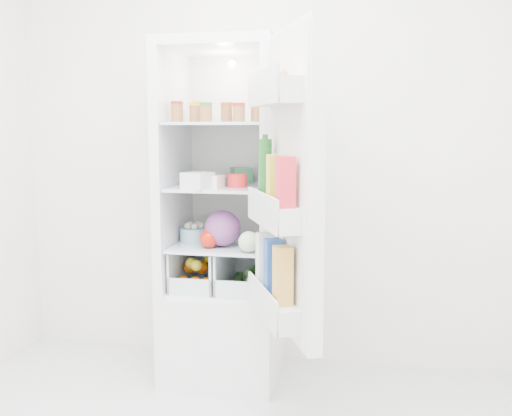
% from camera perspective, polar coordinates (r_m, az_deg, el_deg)
% --- Properties ---
extents(room_walls, '(3.02, 3.02, 2.61)m').
position_cam_1_polar(room_walls, '(1.83, -6.74, 15.29)').
color(room_walls, silver).
rests_on(room_walls, ground).
extents(refrigerator, '(0.60, 0.60, 1.80)m').
position_cam_1_polar(refrigerator, '(3.15, -3.01, -4.72)').
color(refrigerator, silver).
rests_on(refrigerator, ground).
extents(shelf_low, '(0.49, 0.53, 0.01)m').
position_cam_1_polar(shelf_low, '(3.07, -3.30, -3.61)').
color(shelf_low, silver).
rests_on(shelf_low, refrigerator).
extents(shelf_mid, '(0.49, 0.53, 0.02)m').
position_cam_1_polar(shelf_mid, '(3.03, -3.35, 2.15)').
color(shelf_mid, silver).
rests_on(shelf_mid, refrigerator).
extents(shelf_top, '(0.49, 0.53, 0.02)m').
position_cam_1_polar(shelf_top, '(3.01, -3.40, 8.41)').
color(shelf_top, silver).
rests_on(shelf_top, refrigerator).
extents(crisper_left, '(0.23, 0.46, 0.22)m').
position_cam_1_polar(crisper_left, '(3.13, -5.46, -5.85)').
color(crisper_left, silver).
rests_on(crisper_left, refrigerator).
extents(crisper_right, '(0.23, 0.46, 0.22)m').
position_cam_1_polar(crisper_right, '(3.07, -1.05, -6.08)').
color(crisper_right, silver).
rests_on(crisper_right, refrigerator).
extents(condiment_jars, '(0.46, 0.32, 0.08)m').
position_cam_1_polar(condiment_jars, '(2.94, -4.25, 9.39)').
color(condiment_jars, '#B21919').
rests_on(condiment_jars, shelf_top).
extents(squeeze_bottle, '(0.06, 0.06, 0.18)m').
position_cam_1_polar(squeeze_bottle, '(2.92, 0.50, 10.35)').
color(squeeze_bottle, silver).
rests_on(squeeze_bottle, shelf_top).
extents(tub_white, '(0.16, 0.16, 0.08)m').
position_cam_1_polar(tub_white, '(2.85, -5.85, 2.75)').
color(tub_white, silver).
rests_on(tub_white, shelf_mid).
extents(tub_cream, '(0.12, 0.12, 0.06)m').
position_cam_1_polar(tub_cream, '(2.91, -4.48, 2.67)').
color(tub_cream, white).
rests_on(tub_cream, shelf_mid).
extents(tin_red, '(0.12, 0.12, 0.07)m').
position_cam_1_polar(tin_red, '(2.93, -1.89, 2.78)').
color(tin_red, red).
rests_on(tin_red, shelf_mid).
extents(foil_tray, '(0.18, 0.14, 0.04)m').
position_cam_1_polar(foil_tray, '(3.08, -4.15, 2.80)').
color(foil_tray, silver).
rests_on(foil_tray, shelf_mid).
extents(tub_green, '(0.15, 0.17, 0.08)m').
position_cam_1_polar(tub_green, '(3.20, -1.46, 3.33)').
color(tub_green, '#449760').
rests_on(tub_green, shelf_mid).
extents(red_cabbage, '(0.19, 0.19, 0.19)m').
position_cam_1_polar(red_cabbage, '(2.96, -3.37, -2.05)').
color(red_cabbage, '#602161').
rests_on(red_cabbage, shelf_low).
extents(bell_pepper, '(0.10, 0.10, 0.10)m').
position_cam_1_polar(bell_pepper, '(2.93, -4.73, -3.09)').
color(bell_pepper, red).
rests_on(bell_pepper, shelf_low).
extents(mushroom_bowl, '(0.19, 0.19, 0.07)m').
position_cam_1_polar(mushroom_bowl, '(3.11, -6.16, -2.66)').
color(mushroom_bowl, '#91C1D9').
rests_on(mushroom_bowl, shelf_low).
extents(salad_bag, '(0.10, 0.10, 0.10)m').
position_cam_1_polar(salad_bag, '(2.82, -0.72, -3.41)').
color(salad_bag, '#BBD6A0').
rests_on(salad_bag, shelf_low).
extents(citrus_pile, '(0.20, 0.24, 0.16)m').
position_cam_1_polar(citrus_pile, '(3.08, -5.97, -6.45)').
color(citrus_pile, '#E3520B').
rests_on(citrus_pile, refrigerator).
extents(veg_pile, '(0.16, 0.30, 0.10)m').
position_cam_1_polar(veg_pile, '(3.08, -0.97, -6.94)').
color(veg_pile, '#224A18').
rests_on(veg_pile, refrigerator).
extents(fridge_door, '(0.38, 0.57, 1.30)m').
position_cam_1_polar(fridge_door, '(2.40, 3.19, 1.65)').
color(fridge_door, silver).
rests_on(fridge_door, refrigerator).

